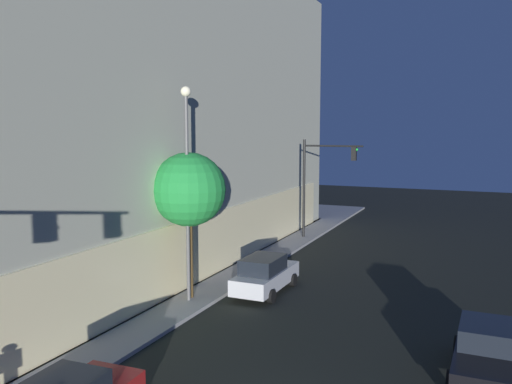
# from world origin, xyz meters

# --- Properties ---
(modern_building) EXTENTS (36.36, 23.54, 19.81)m
(modern_building) POSITION_xyz_m (13.69, 20.03, 9.83)
(modern_building) COLOR #4C4C51
(modern_building) RESTS_ON ground
(traffic_light_far_corner) EXTENTS (0.32, 4.14, 6.78)m
(traffic_light_far_corner) POSITION_xyz_m (23.91, 6.04, 4.65)
(traffic_light_far_corner) COLOR black
(traffic_light_far_corner) RESTS_ON sidewalk_corner
(street_lamp_sidewalk) EXTENTS (0.44, 0.44, 9.26)m
(street_lamp_sidewalk) POSITION_xyz_m (8.52, 7.43, 5.84)
(street_lamp_sidewalk) COLOR #515151
(street_lamp_sidewalk) RESTS_ON sidewalk_corner
(sidewalk_tree) EXTENTS (3.26, 3.26, 6.48)m
(sidewalk_tree) POSITION_xyz_m (8.91, 7.59, 4.97)
(sidewalk_tree) COLOR #523C1E
(sidewalk_tree) RESTS_ON sidewalk_corner
(car_black) EXTENTS (4.60, 2.09, 1.65)m
(car_black) POSITION_xyz_m (5.94, -4.59, 0.84)
(car_black) COLOR black
(car_black) RESTS_ON ground
(car_silver) EXTENTS (4.56, 1.97, 1.75)m
(car_silver) POSITION_xyz_m (11.33, 4.97, 0.87)
(car_silver) COLOR #B7BABF
(car_silver) RESTS_ON ground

